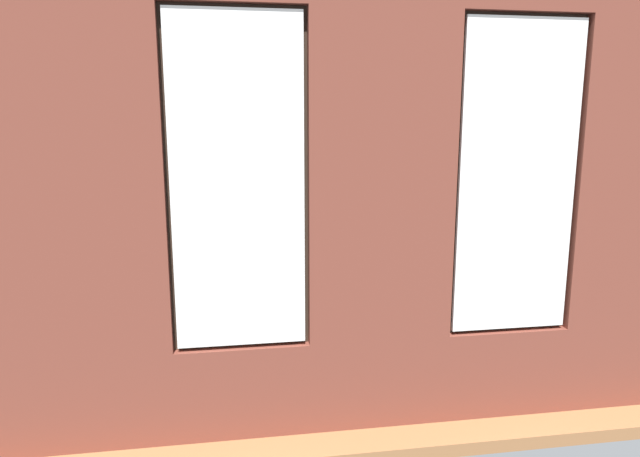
# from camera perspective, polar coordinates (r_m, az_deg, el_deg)

# --- Properties ---
(ground_plane) EXTENTS (6.94, 5.71, 0.10)m
(ground_plane) POSITION_cam_1_polar(r_m,az_deg,el_deg) (6.76, 0.27, -8.79)
(ground_plane) COLOR #99663D
(brick_wall_with_windows) EXTENTS (6.34, 0.30, 3.31)m
(brick_wall_with_windows) POSITION_cam_1_polar(r_m,az_deg,el_deg) (3.99, 6.13, 1.99)
(brick_wall_with_windows) COLOR brown
(brick_wall_with_windows) RESTS_ON ground_plane
(white_wall_right) EXTENTS (0.10, 4.71, 3.31)m
(white_wall_right) POSITION_cam_1_polar(r_m,az_deg,el_deg) (6.44, -27.99, 4.49)
(white_wall_right) COLOR white
(white_wall_right) RESTS_ON ground_plane
(couch_by_window) EXTENTS (2.04, 0.87, 0.80)m
(couch_by_window) POSITION_cam_1_polar(r_m,az_deg,el_deg) (4.91, 1.02, -11.92)
(couch_by_window) COLOR black
(couch_by_window) RESTS_ON ground_plane
(couch_left) EXTENTS (1.00, 2.05, 0.80)m
(couch_left) POSITION_cam_1_polar(r_m,az_deg,el_deg) (6.86, 22.24, -6.01)
(couch_left) COLOR black
(couch_left) RESTS_ON ground_plane
(coffee_table) EXTENTS (1.36, 0.89, 0.41)m
(coffee_table) POSITION_cam_1_polar(r_m,az_deg,el_deg) (6.50, -2.41, -5.80)
(coffee_table) COLOR #A87547
(coffee_table) RESTS_ON ground_plane
(cup_ceramic) EXTENTS (0.09, 0.09, 0.11)m
(cup_ceramic) POSITION_cam_1_polar(r_m,az_deg,el_deg) (6.48, -2.42, -4.96)
(cup_ceramic) COLOR #B23D38
(cup_ceramic) RESTS_ON coffee_table
(candle_jar) EXTENTS (0.08, 0.08, 0.09)m
(candle_jar) POSITION_cam_1_polar(r_m,az_deg,el_deg) (6.36, -1.36, -5.31)
(candle_jar) COLOR #B7333D
(candle_jar) RESTS_ON coffee_table
(table_plant_small) EXTENTS (0.14, 0.14, 0.23)m
(table_plant_small) POSITION_cam_1_polar(r_m,az_deg,el_deg) (6.66, 0.62, -3.90)
(table_plant_small) COLOR brown
(table_plant_small) RESTS_ON coffee_table
(remote_black) EXTENTS (0.18, 0.08, 0.02)m
(remote_black) POSITION_cam_1_polar(r_m,az_deg,el_deg) (6.33, -5.97, -5.80)
(remote_black) COLOR black
(remote_black) RESTS_ON coffee_table
(media_console) EXTENTS (1.22, 0.42, 0.45)m
(media_console) POSITION_cam_1_polar(r_m,az_deg,el_deg) (7.34, -22.89, -5.82)
(media_console) COLOR black
(media_console) RESTS_ON ground_plane
(tv_flatscreen) EXTENTS (0.94, 0.20, 0.64)m
(tv_flatscreen) POSITION_cam_1_polar(r_m,az_deg,el_deg) (7.21, -23.21, -1.63)
(tv_flatscreen) COLOR black
(tv_flatscreen) RESTS_ON media_console
(papasan_chair) EXTENTS (1.04, 1.04, 0.67)m
(papasan_chair) POSITION_cam_1_polar(r_m,az_deg,el_deg) (7.93, -2.45, -2.17)
(papasan_chair) COLOR olive
(papasan_chair) RESTS_ON ground_plane
(potted_plant_mid_room_small) EXTENTS (0.29, 0.29, 0.46)m
(potted_plant_mid_room_small) POSITION_cam_1_polar(r_m,az_deg,el_deg) (7.54, 8.39, -3.84)
(potted_plant_mid_room_small) COLOR beige
(potted_plant_mid_room_small) RESTS_ON ground_plane
(potted_plant_by_left_couch) EXTENTS (0.31, 0.31, 0.51)m
(potted_plant_by_left_couch) POSITION_cam_1_polar(r_m,az_deg,el_deg) (7.91, 14.34, -3.37)
(potted_plant_by_left_couch) COLOR #47423D
(potted_plant_by_left_couch) RESTS_ON ground_plane
(potted_plant_near_tv) EXTENTS (0.81, 0.80, 1.23)m
(potted_plant_near_tv) POSITION_cam_1_polar(r_m,az_deg,el_deg) (6.12, -20.39, -5.09)
(potted_plant_near_tv) COLOR gray
(potted_plant_near_tv) RESTS_ON ground_plane
(potted_plant_corner_near_left) EXTENTS (1.10, 1.11, 1.30)m
(potted_plant_corner_near_left) POSITION_cam_1_polar(r_m,az_deg,el_deg) (9.06, 14.89, 0.72)
(potted_plant_corner_near_left) COLOR brown
(potted_plant_corner_near_left) RESTS_ON ground_plane
(potted_plant_between_couches) EXTENTS (0.73, 0.76, 1.35)m
(potted_plant_between_couches) POSITION_cam_1_polar(r_m,az_deg,el_deg) (5.25, 17.09, -6.27)
(potted_plant_between_couches) COLOR #47423D
(potted_plant_between_couches) RESTS_ON ground_plane
(potted_plant_foreground_right) EXTENTS (1.12, 0.97, 1.44)m
(potted_plant_foreground_right) POSITION_cam_1_polar(r_m,az_deg,el_deg) (8.33, -19.21, 0.48)
(potted_plant_foreground_right) COLOR #9E5638
(potted_plant_foreground_right) RESTS_ON ground_plane
(potted_plant_beside_window_right) EXTENTS (0.73, 0.86, 1.16)m
(potted_plant_beside_window_right) POSITION_cam_1_polar(r_m,az_deg,el_deg) (4.82, -22.52, -10.88)
(potted_plant_beside_window_right) COLOR #47423D
(potted_plant_beside_window_right) RESTS_ON ground_plane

